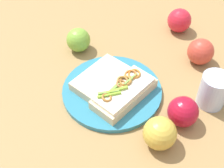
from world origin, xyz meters
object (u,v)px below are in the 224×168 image
apple_2 (78,40)px  apple_1 (179,20)px  plate (112,91)px  bread_slice_side (100,78)px  apple_5 (183,112)px  sandwich (124,92)px  apple_3 (201,52)px  apple_0 (160,133)px  drinking_glass (213,90)px

apple_2 → apple_1: bearing=178.7°
plate → bread_slice_side: 0.05m
plate → apple_5: bearing=132.4°
sandwich → plate: bearing=-89.1°
sandwich → apple_3: 0.27m
apple_0 → drinking_glass: size_ratio=0.85×
plate → apple_3: bearing=-172.4°
plate → apple_0: (-0.05, 0.19, 0.03)m
apple_0 → apple_3: (-0.23, -0.22, -0.00)m
drinking_glass → sandwich: bearing=-20.0°
apple_0 → apple_5: size_ratio=1.03×
apple_2 → drinking_glass: 0.42m
apple_2 → apple_3: (-0.32, 0.17, 0.00)m
apple_0 → apple_2: size_ratio=1.08×
bread_slice_side → apple_2: size_ratio=2.14×
bread_slice_side → apple_3: bearing=148.8°
bread_slice_side → apple_1: size_ratio=2.02×
plate → apple_3: size_ratio=3.48×
plate → sandwich: size_ratio=1.37×
drinking_glass → apple_2: bearing=-49.3°
sandwich → drinking_glass: bearing=130.7°
apple_5 → apple_1: bearing=-115.4°
plate → drinking_glass: 0.26m
bread_slice_side → apple_3: 0.30m
apple_1 → apple_5: (0.16, 0.34, -0.00)m
sandwich → apple_3: apple_3 is taller
apple_5 → apple_2: bearing=-63.7°
apple_0 → sandwich: bearing=-77.8°
sandwich → apple_1: 0.36m
apple_2 → drinking_glass: size_ratio=0.79×
apple_3 → drinking_glass: (0.05, 0.15, 0.01)m
apple_5 → drinking_glass: (-0.10, -0.03, 0.01)m
apple_0 → apple_3: bearing=-135.9°
bread_slice_side → drinking_glass: bearing=118.1°
sandwich → apple_2: bearing=-105.0°
apple_2 → apple_3: size_ratio=0.95×
apple_0 → plate: bearing=-74.0°
apple_2 → apple_5: size_ratio=0.96×
apple_1 → apple_2: (0.33, -0.01, -0.00)m
plate → bread_slice_side: bearing=-60.7°
apple_3 → apple_5: 0.24m
sandwich → apple_2: 0.25m
plate → drinking_glass: drinking_glass is taller
apple_1 → apple_2: bearing=-1.3°
drinking_glass → apple_0: bearing=21.9°
apple_1 → apple_5: size_ratio=1.02×
apple_0 → apple_1: size_ratio=1.01×
apple_0 → apple_1: bearing=-122.4°
drinking_glass → bread_slice_side: bearing=-30.6°
apple_5 → plate: bearing=-47.6°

